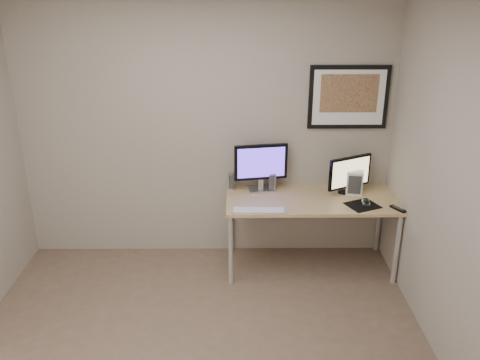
{
  "coord_description": "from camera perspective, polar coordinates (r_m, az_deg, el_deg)",
  "views": [
    {
      "loc": [
        0.29,
        -3.02,
        2.67
      ],
      "look_at": [
        0.33,
        1.1,
        1.02
      ],
      "focal_mm": 38.0,
      "sensor_mm": 36.0,
      "label": 1
    }
  ],
  "objects": [
    {
      "name": "fan_unit",
      "position": [
        4.96,
        12.72,
        -0.29
      ],
      "size": [
        0.17,
        0.14,
        0.23
      ],
      "primitive_type": "cube",
      "rotation": [
        0.0,
        0.0,
        -0.18
      ],
      "color": "silver",
      "rests_on": "desk"
    },
    {
      "name": "monitor_tv",
      "position": [
        4.94,
        12.21,
        0.68
      ],
      "size": [
        0.43,
        0.24,
        0.37
      ],
      "rotation": [
        0.0,
        0.0,
        0.47
      ],
      "color": "black",
      "rests_on": "desk"
    },
    {
      "name": "remote",
      "position": [
        4.77,
        17.32,
        -3.09
      ],
      "size": [
        0.12,
        0.16,
        0.02
      ],
      "primitive_type": "cube",
      "rotation": [
        0.0,
        0.0,
        0.53
      ],
      "color": "black",
      "rests_on": "desk"
    },
    {
      "name": "speaker_right",
      "position": [
        4.95,
        3.68,
        -0.17
      ],
      "size": [
        0.09,
        0.09,
        0.18
      ],
      "primitive_type": "cylinder",
      "rotation": [
        0.0,
        0.0,
        -0.3
      ],
      "color": "#B9B9BF",
      "rests_on": "desk"
    },
    {
      "name": "room",
      "position": [
        3.63,
        -5.08,
        5.34
      ],
      "size": [
        3.6,
        3.6,
        3.6
      ],
      "color": "white",
      "rests_on": "ground"
    },
    {
      "name": "desk",
      "position": [
        4.86,
        7.97,
        -2.77
      ],
      "size": [
        1.6,
        0.7,
        0.73
      ],
      "color": "tan",
      "rests_on": "floor"
    },
    {
      "name": "monitor_large",
      "position": [
        4.87,
        2.35,
        1.64
      ],
      "size": [
        0.51,
        0.2,
        0.47
      ],
      "rotation": [
        0.0,
        0.0,
        0.16
      ],
      "color": "#B9B9BF",
      "rests_on": "desk"
    },
    {
      "name": "framed_art",
      "position": [
        4.93,
        12.09,
        9.08
      ],
      "size": [
        0.75,
        0.04,
        0.6
      ],
      "color": "black",
      "rests_on": "room"
    },
    {
      "name": "keyboard",
      "position": [
        4.53,
        2.09,
        -3.42
      ],
      "size": [
        0.48,
        0.14,
        0.02
      ],
      "primitive_type": "cube",
      "rotation": [
        0.0,
        0.0,
        -0.04
      ],
      "color": "silver",
      "rests_on": "desk"
    },
    {
      "name": "mousepad",
      "position": [
        4.77,
        13.59,
        -2.78
      ],
      "size": [
        0.35,
        0.33,
        0.0
      ],
      "primitive_type": "cube",
      "rotation": [
        0.0,
        0.0,
        0.42
      ],
      "color": "black",
      "rests_on": "desk"
    },
    {
      "name": "speaker_left",
      "position": [
        4.97,
        -0.99,
        -0.11
      ],
      "size": [
        0.07,
        0.07,
        0.17
      ],
      "primitive_type": "cylinder",
      "rotation": [
        0.0,
        0.0,
        0.03
      ],
      "color": "#B9B9BF",
      "rests_on": "desk"
    },
    {
      "name": "mouse",
      "position": [
        4.8,
        13.97,
        -2.42
      ],
      "size": [
        0.07,
        0.11,
        0.04
      ],
      "primitive_type": "ellipsoid",
      "rotation": [
        0.0,
        0.0,
        -0.11
      ],
      "color": "black",
      "rests_on": "mousepad"
    }
  ]
}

